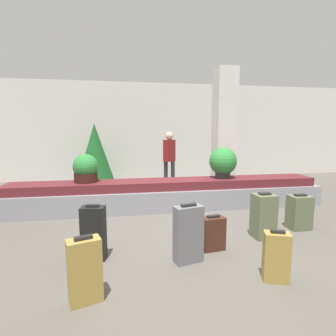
# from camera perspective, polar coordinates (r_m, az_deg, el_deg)

# --- Properties ---
(ground_plane) EXTENTS (18.00, 18.00, 0.00)m
(ground_plane) POSITION_cam_1_polar(r_m,az_deg,el_deg) (4.17, 3.68, -14.63)
(ground_plane) COLOR #59544C
(back_wall) EXTENTS (18.00, 0.06, 3.20)m
(back_wall) POSITION_cam_1_polar(r_m,az_deg,el_deg) (9.00, -4.01, 7.99)
(back_wall) COLOR silver
(back_wall) RESTS_ON ground_plane
(carousel) EXTENTS (6.58, 0.79, 0.60)m
(carousel) POSITION_cam_1_polar(r_m,az_deg,el_deg) (5.50, -0.00, -5.84)
(carousel) COLOR gray
(carousel) RESTS_ON ground_plane
(pillar) EXTENTS (0.52, 0.52, 3.20)m
(pillar) POSITION_cam_1_polar(r_m,az_deg,el_deg) (7.07, 12.11, 7.82)
(pillar) COLOR silver
(pillar) RESTS_ON ground_plane
(suitcase_0) EXTENTS (0.38, 0.25, 0.74)m
(suitcase_0) POSITION_cam_1_polar(r_m,az_deg,el_deg) (3.31, 4.44, -14.13)
(suitcase_0) COLOR slate
(suitcase_0) RESTS_ON ground_plane
(suitcase_1) EXTENTS (0.35, 0.27, 0.59)m
(suitcase_1) POSITION_cam_1_polar(r_m,az_deg,el_deg) (4.87, 26.69, -8.60)
(suitcase_1) COLOR #5B6647
(suitcase_1) RESTS_ON ground_plane
(suitcase_2) EXTENTS (0.31, 0.29, 0.70)m
(suitcase_2) POSITION_cam_1_polar(r_m,az_deg,el_deg) (4.26, 20.06, -9.77)
(suitcase_2) COLOR #5B6647
(suitcase_2) RESTS_ON ground_plane
(suitcase_3) EXTENTS (0.31, 0.23, 0.71)m
(suitcase_3) POSITION_cam_1_polar(r_m,az_deg,el_deg) (3.49, -15.88, -13.44)
(suitcase_3) COLOR black
(suitcase_3) RESTS_ON ground_plane
(suitcase_4) EXTENTS (0.33, 0.22, 0.48)m
(suitcase_4) POSITION_cam_1_polar(r_m,az_deg,el_deg) (3.71, 9.76, -13.83)
(suitcase_4) COLOR #472319
(suitcase_4) RESTS_ON ground_plane
(suitcase_5) EXTENTS (0.34, 0.25, 0.65)m
(suitcase_5) POSITION_cam_1_polar(r_m,az_deg,el_deg) (2.74, -17.65, -20.49)
(suitcase_5) COLOR #A3843D
(suitcase_5) RESTS_ON ground_plane
(suitcase_6) EXTENTS (0.30, 0.24, 0.57)m
(suitcase_6) POSITION_cam_1_polar(r_m,az_deg,el_deg) (3.17, 22.48, -17.41)
(suitcase_6) COLOR #A3843D
(suitcase_6) RESTS_ON ground_plane
(potted_plant_0) EXTENTS (0.59, 0.59, 0.65)m
(potted_plant_0) POSITION_cam_1_polar(r_m,az_deg,el_deg) (5.76, 11.87, 1.21)
(potted_plant_0) COLOR #2D2D2D
(potted_plant_0) RESTS_ON carousel
(potted_plant_1) EXTENTS (0.49, 0.49, 0.56)m
(potted_plant_1) POSITION_cam_1_polar(r_m,az_deg,el_deg) (5.43, -17.49, -0.22)
(potted_plant_1) COLOR #381914
(potted_plant_1) RESTS_ON carousel
(traveler_0) EXTENTS (0.36, 0.34, 1.59)m
(traveler_0) POSITION_cam_1_polar(r_m,az_deg,el_deg) (7.35, 0.29, 2.83)
(traveler_0) COLOR #282833
(traveler_0) RESTS_ON ground_plane
(decorated_tree) EXTENTS (1.05, 1.05, 1.83)m
(decorated_tree) POSITION_cam_1_polar(r_m,az_deg,el_deg) (8.05, -15.59, 3.46)
(decorated_tree) COLOR #4C331E
(decorated_tree) RESTS_ON ground_plane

